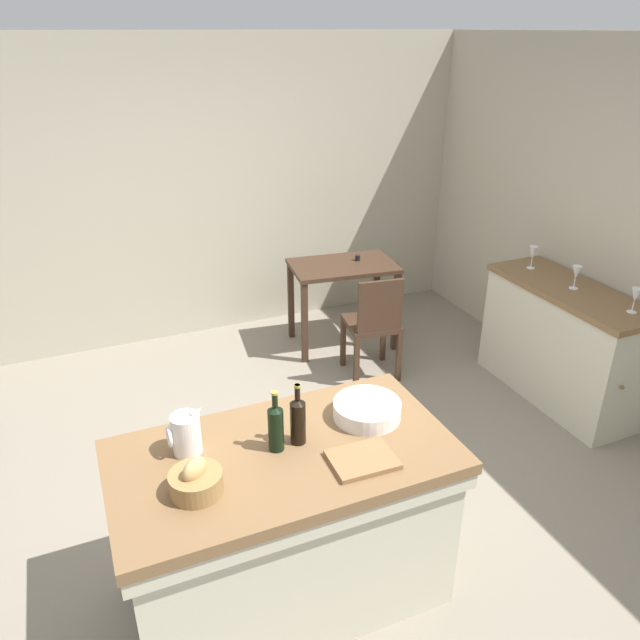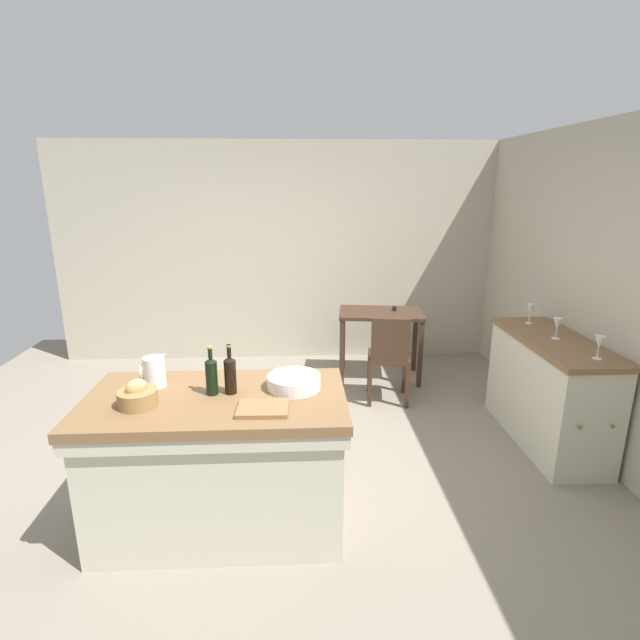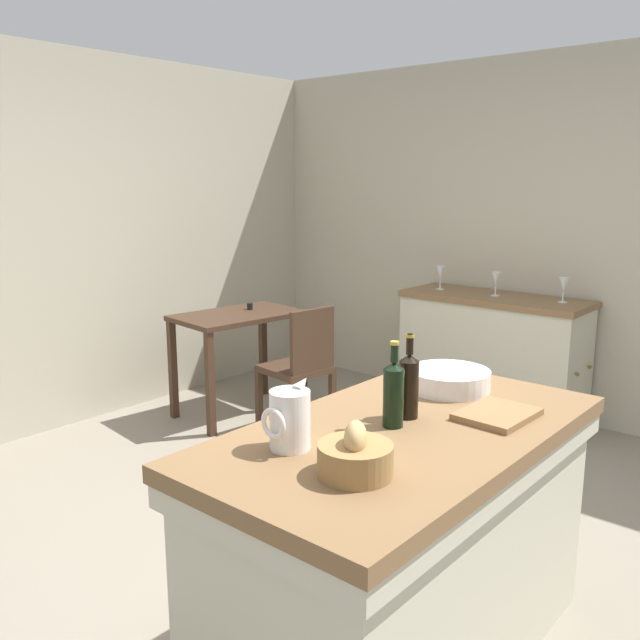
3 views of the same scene
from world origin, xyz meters
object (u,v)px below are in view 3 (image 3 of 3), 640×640
object	(u,v)px
bread_basket	(355,457)
wine_bottle_amber	(393,392)
wooden_chair	(301,366)
island_table	(401,535)
wine_bottle_dark	(409,384)
writing_desk	(238,330)
wash_bowl	(449,380)
wine_glass_middle	(440,273)
wine_glass_far_left	(564,285)
wine_glass_left	(496,279)
cutting_board	(497,414)
side_cabinet	(492,356)
pitcher	(290,419)

from	to	relation	value
bread_basket	wine_bottle_amber	distance (m)	0.43
wooden_chair	wine_bottle_amber	world-z (taller)	wine_bottle_amber
island_table	wine_bottle_dark	distance (m)	0.54
writing_desk	wine_bottle_amber	size ratio (longest dim) A/B	3.17
wine_bottle_amber	wine_bottle_dark	bearing A→B (deg)	4.97
wash_bowl	wine_glass_middle	xyz separation A→B (m)	(2.10, 1.29, 0.10)
writing_desk	wine_glass_far_left	bearing A→B (deg)	-57.73
island_table	wine_glass_left	bearing A→B (deg)	19.90
island_table	writing_desk	size ratio (longest dim) A/B	1.62
wine_bottle_dark	wine_glass_middle	size ratio (longest dim) A/B	1.71
bread_basket	wash_bowl	bearing A→B (deg)	12.98
wooden_chair	cutting_board	xyz separation A→B (m)	(-1.10, -1.95, 0.42)
wine_glass_far_left	wine_glass_middle	bearing A→B (deg)	93.78
island_table	wash_bowl	size ratio (longest dim) A/B	4.69
wooden_chair	writing_desk	bearing A→B (deg)	87.77
side_cabinet	wine_bottle_amber	xyz separation A→B (m)	(-2.60, -0.90, 0.56)
cutting_board	wine_bottle_dark	bearing A→B (deg)	130.11
island_table	writing_desk	distance (m)	2.78
wash_bowl	wine_bottle_amber	xyz separation A→B (m)	(-0.49, -0.06, 0.08)
wine_glass_middle	writing_desk	bearing A→B (deg)	138.95
wooden_chair	wine_glass_middle	distance (m)	1.35
pitcher	wine_glass_left	bearing A→B (deg)	14.38
pitcher	wine_bottle_dark	world-z (taller)	wine_bottle_dark
writing_desk	wine_glass_far_left	world-z (taller)	wine_glass_far_left
island_table	wine_glass_middle	world-z (taller)	wine_glass_middle
cutting_board	wine_glass_left	world-z (taller)	wine_glass_left
pitcher	wine_glass_middle	world-z (taller)	pitcher
side_cabinet	wash_bowl	world-z (taller)	wash_bowl
writing_desk	island_table	bearing A→B (deg)	-120.66
writing_desk	wine_bottle_dark	xyz separation A→B (m)	(-1.33, -2.35, 0.38)
bread_basket	wine_glass_left	xyz separation A→B (m)	(3.00, 1.04, 0.08)
side_cabinet	wine_glass_far_left	xyz separation A→B (m)	(0.06, -0.47, 0.57)
side_cabinet	pitcher	bearing A→B (deg)	-165.63
writing_desk	wine_glass_middle	bearing A→B (deg)	-41.05
wine_glass_left	pitcher	bearing A→B (deg)	-165.62
pitcher	bread_basket	distance (m)	0.28
wooden_chair	bread_basket	world-z (taller)	bread_basket
wooden_chair	wine_glass_far_left	world-z (taller)	wine_glass_far_left
bread_basket	wine_bottle_dark	xyz separation A→B (m)	(0.51, 0.15, 0.07)
island_table	wash_bowl	bearing A→B (deg)	11.58
island_table	pitcher	distance (m)	0.67
cutting_board	wine_glass_far_left	size ratio (longest dim) A/B	1.66
cutting_board	wine_glass_middle	xyz separation A→B (m)	(2.28, 1.59, 0.13)
wooden_chair	wash_bowl	bearing A→B (deg)	-119.22
island_table	wine_glass_left	xyz separation A→B (m)	(2.58, 0.93, 0.54)
writing_desk	wooden_chair	size ratio (longest dim) A/B	1.07
cutting_board	pitcher	bearing A→B (deg)	151.65
writing_desk	wine_bottle_amber	bearing A→B (deg)	-121.39
wash_bowl	wine_glass_middle	world-z (taller)	wine_glass_middle
side_cabinet	wine_glass_left	xyz separation A→B (m)	(0.00, 0.00, 0.57)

